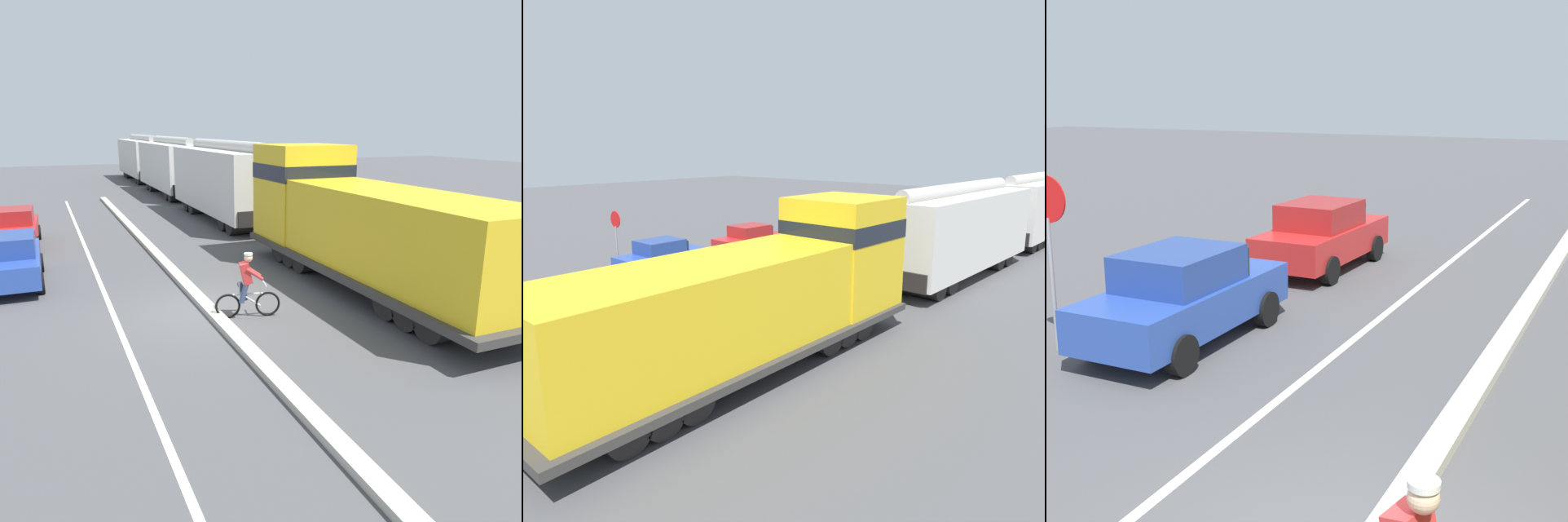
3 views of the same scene
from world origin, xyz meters
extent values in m
cube|color=#B2AD9E|center=(0.00, 6.00, 0.08)|extent=(0.36, 36.00, 0.16)
cube|color=silver|center=(-2.40, 6.00, 0.00)|extent=(0.14, 36.00, 0.01)
cube|color=#28479E|center=(-4.93, 4.62, 0.67)|extent=(1.71, 4.21, 0.70)
cube|color=navy|center=(-4.93, 4.47, 1.32)|extent=(1.51, 1.90, 0.60)
cube|color=#1E232D|center=(-4.93, 5.47, 1.27)|extent=(1.43, 0.12, 0.51)
cylinder|color=black|center=(-5.73, 5.92, 0.32)|extent=(0.22, 0.64, 0.64)
cylinder|color=black|center=(-4.12, 5.92, 0.32)|extent=(0.22, 0.64, 0.64)
cylinder|color=black|center=(-5.74, 3.32, 0.32)|extent=(0.22, 0.64, 0.64)
cylinder|color=black|center=(-4.13, 3.31, 0.32)|extent=(0.22, 0.64, 0.64)
cube|color=red|center=(-5.00, 10.35, 0.67)|extent=(1.82, 4.25, 0.70)
cube|color=maroon|center=(-5.01, 10.20, 1.32)|extent=(1.55, 1.94, 0.60)
cube|color=#1E232D|center=(-4.98, 11.20, 1.27)|extent=(1.43, 0.16, 0.51)
cylinder|color=black|center=(-5.77, 11.67, 0.32)|extent=(0.24, 0.65, 0.64)
cylinder|color=black|center=(-4.16, 11.63, 0.32)|extent=(0.24, 0.65, 0.64)
cylinder|color=black|center=(-5.85, 9.07, 0.32)|extent=(0.24, 0.65, 0.64)
cylinder|color=black|center=(-4.23, 9.02, 0.32)|extent=(0.24, 0.65, 0.64)
sphere|color=beige|center=(0.84, -0.93, 1.59)|extent=(0.22, 0.22, 0.22)
cylinder|color=white|center=(0.84, -0.93, 1.69)|extent=(0.22, 0.22, 0.05)
cylinder|color=gray|center=(-6.61, 3.33, 1.10)|extent=(0.07, 0.07, 2.20)
cylinder|color=red|center=(-6.61, 3.35, 2.50)|extent=(0.76, 0.03, 0.76)
cylinder|color=white|center=(-6.61, 3.37, 2.50)|extent=(0.48, 0.01, 0.48)
camera|label=1|loc=(-3.80, -12.52, 4.79)|focal=35.00mm
camera|label=2|loc=(14.06, -8.56, 5.73)|focal=35.00mm
camera|label=3|loc=(1.99, -5.08, 4.18)|focal=50.00mm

